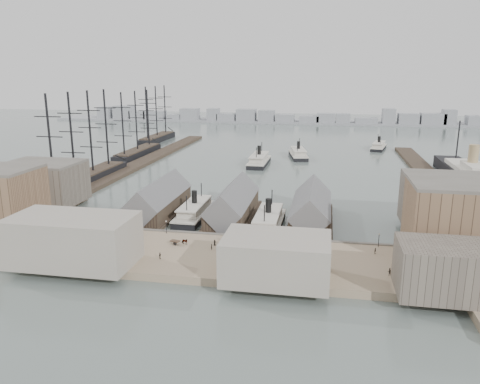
% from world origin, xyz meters
% --- Properties ---
extents(ground, '(900.00, 900.00, 0.00)m').
position_xyz_m(ground, '(0.00, 0.00, 0.00)').
color(ground, '#525F5B').
rests_on(ground, ground).
extents(quay, '(180.00, 30.00, 2.00)m').
position_xyz_m(quay, '(0.00, -20.00, 1.00)').
color(quay, '#8B775E').
rests_on(quay, ground).
extents(seawall, '(180.00, 1.20, 2.30)m').
position_xyz_m(seawall, '(0.00, -5.20, 1.15)').
color(seawall, '#59544C').
rests_on(seawall, ground).
extents(west_wharf, '(10.00, 220.00, 1.60)m').
position_xyz_m(west_wharf, '(-68.00, 100.00, 0.80)').
color(west_wharf, '#2D231C').
rests_on(west_wharf, ground).
extents(east_wharf, '(10.00, 180.00, 1.60)m').
position_xyz_m(east_wharf, '(78.00, 90.00, 0.80)').
color(east_wharf, '#2D231C').
rests_on(east_wharf, ground).
extents(ferry_shed_west, '(14.00, 42.00, 12.60)m').
position_xyz_m(ferry_shed_west, '(-26.00, 16.88, 4.64)').
color(ferry_shed_west, '#2D231C').
rests_on(ferry_shed_west, ground).
extents(ferry_shed_center, '(14.00, 42.00, 12.60)m').
position_xyz_m(ferry_shed_center, '(0.00, 16.88, 4.64)').
color(ferry_shed_center, '#2D231C').
rests_on(ferry_shed_center, ground).
extents(ferry_shed_east, '(14.00, 42.00, 12.60)m').
position_xyz_m(ferry_shed_east, '(26.00, 16.88, 4.64)').
color(ferry_shed_east, '#2D231C').
rests_on(ferry_shed_east, ground).
extents(warehouse_west_back, '(26.00, 20.00, 14.00)m').
position_xyz_m(warehouse_west_back, '(-70.00, 18.00, 9.00)').
color(warehouse_west_back, '#60564C').
rests_on(warehouse_west_back, west_land).
extents(warehouse_east_front, '(30.00, 18.00, 19.00)m').
position_xyz_m(warehouse_east_front, '(66.00, -12.00, 11.50)').
color(warehouse_east_front, brown).
rests_on(warehouse_east_front, east_land).
extents(warehouse_east_back, '(28.00, 20.00, 15.00)m').
position_xyz_m(warehouse_east_back, '(68.00, 15.00, 9.50)').
color(warehouse_east_back, '#60564C').
rests_on(warehouse_east_back, east_land).
extents(street_bldg_center, '(24.00, 16.00, 10.00)m').
position_xyz_m(street_bldg_center, '(20.00, -32.00, 7.00)').
color(street_bldg_center, gray).
rests_on(street_bldg_center, quay).
extents(street_bldg_west, '(30.00, 16.00, 12.00)m').
position_xyz_m(street_bldg_west, '(-30.00, -32.00, 8.00)').
color(street_bldg_west, gray).
rests_on(street_bldg_west, quay).
extents(street_bldg_east, '(18.00, 14.00, 11.00)m').
position_xyz_m(street_bldg_east, '(55.00, -33.00, 7.50)').
color(street_bldg_east, '#60564C').
rests_on(street_bldg_east, quay).
extents(lamp_post_far_w, '(0.44, 0.44, 3.92)m').
position_xyz_m(lamp_post_far_w, '(-45.00, -7.00, 4.71)').
color(lamp_post_far_w, black).
rests_on(lamp_post_far_w, quay).
extents(lamp_post_near_w, '(0.44, 0.44, 3.92)m').
position_xyz_m(lamp_post_near_w, '(-15.00, -7.00, 4.71)').
color(lamp_post_near_w, black).
rests_on(lamp_post_near_w, quay).
extents(lamp_post_near_e, '(0.44, 0.44, 3.92)m').
position_xyz_m(lamp_post_near_e, '(15.00, -7.00, 4.71)').
color(lamp_post_near_e, black).
rests_on(lamp_post_near_e, quay).
extents(lamp_post_far_e, '(0.44, 0.44, 3.92)m').
position_xyz_m(lamp_post_far_e, '(45.00, -7.00, 4.71)').
color(lamp_post_far_e, black).
rests_on(lamp_post_far_e, quay).
extents(far_shore, '(500.00, 40.00, 15.72)m').
position_xyz_m(far_shore, '(-2.07, 334.14, 3.91)').
color(far_shore, gray).
rests_on(far_shore, ground).
extents(ferry_docked_west, '(8.34, 27.81, 9.93)m').
position_xyz_m(ferry_docked_west, '(-13.00, 15.91, 2.33)').
color(ferry_docked_west, black).
rests_on(ferry_docked_west, ground).
extents(ferry_docked_east, '(8.69, 28.96, 10.34)m').
position_xyz_m(ferry_docked_east, '(13.00, 8.77, 2.42)').
color(ferry_docked_east, black).
rests_on(ferry_docked_east, ground).
extents(ferry_open_near, '(9.39, 30.71, 10.95)m').
position_xyz_m(ferry_open_near, '(-5.24, 113.24, 2.57)').
color(ferry_open_near, black).
rests_on(ferry_open_near, ground).
extents(ferry_open_mid, '(13.66, 29.38, 10.10)m').
position_xyz_m(ferry_open_mid, '(13.92, 139.31, 2.37)').
color(ferry_open_mid, black).
rests_on(ferry_open_mid, ground).
extents(ferry_open_far, '(12.79, 26.10, 8.95)m').
position_xyz_m(ferry_open_far, '(62.85, 179.48, 2.10)').
color(ferry_open_far, black).
rests_on(ferry_open_far, ground).
extents(sailing_ship_near, '(9.81, 67.58, 40.33)m').
position_xyz_m(sailing_ship_near, '(-74.73, 55.26, 2.96)').
color(sailing_ship_near, black).
rests_on(sailing_ship_near, ground).
extents(sailing_ship_mid, '(9.20, 53.18, 37.84)m').
position_xyz_m(sailing_ship_mid, '(-79.98, 127.62, 2.71)').
color(sailing_ship_mid, black).
rests_on(sailing_ship_mid, ground).
extents(sailing_ship_far, '(9.48, 52.67, 38.98)m').
position_xyz_m(sailing_ship_far, '(-90.69, 189.33, 2.81)').
color(sailing_ship_far, black).
rests_on(sailing_ship_far, ground).
extents(ocean_steamer, '(12.37, 90.41, 18.08)m').
position_xyz_m(ocean_steamer, '(92.00, 82.02, 3.89)').
color(ocean_steamer, black).
rests_on(ocean_steamer, ground).
extents(tram, '(4.00, 11.65, 4.07)m').
position_xyz_m(tram, '(52.70, -14.33, 4.08)').
color(tram, black).
rests_on(tram, quay).
extents(horse_cart_left, '(4.60, 3.46, 1.44)m').
position_xyz_m(horse_cart_left, '(-34.25, -15.60, 2.76)').
color(horse_cart_left, black).
rests_on(horse_cart_left, quay).
extents(horse_cart_center, '(5.03, 2.30, 1.66)m').
position_xyz_m(horse_cart_center, '(-7.80, -14.87, 2.83)').
color(horse_cart_center, black).
rests_on(horse_cart_center, quay).
extents(horse_cart_right, '(4.81, 2.28, 1.70)m').
position_xyz_m(horse_cart_right, '(21.57, -21.56, 2.85)').
color(horse_cart_right, black).
rests_on(horse_cart_right, quay).
extents(pedestrian_0, '(0.67, 0.50, 1.82)m').
position_xyz_m(pedestrian_0, '(-55.14, -11.39, 2.91)').
color(pedestrian_0, black).
rests_on(pedestrian_0, quay).
extents(pedestrian_1, '(1.02, 0.96, 1.66)m').
position_xyz_m(pedestrian_1, '(-45.12, -18.81, 2.83)').
color(pedestrian_1, black).
rests_on(pedestrian_1, quay).
extents(pedestrian_2, '(0.79, 1.23, 1.80)m').
position_xyz_m(pedestrian_2, '(-22.50, -8.73, 2.90)').
color(pedestrian_2, black).
rests_on(pedestrian_2, quay).
extents(pedestrian_3, '(0.51, 1.02, 1.68)m').
position_xyz_m(pedestrian_3, '(-10.15, -25.73, 2.84)').
color(pedestrian_3, black).
rests_on(pedestrian_3, quay).
extents(pedestrian_4, '(0.90, 0.92, 1.60)m').
position_xyz_m(pedestrian_4, '(1.23, -13.98, 2.80)').
color(pedestrian_4, black).
rests_on(pedestrian_4, quay).
extents(pedestrian_5, '(0.64, 0.72, 1.63)m').
position_xyz_m(pedestrian_5, '(1.16, -17.29, 2.81)').
color(pedestrian_5, black).
rests_on(pedestrian_5, quay).
extents(pedestrian_6, '(1.07, 1.08, 1.76)m').
position_xyz_m(pedestrian_6, '(29.81, -12.21, 2.88)').
color(pedestrian_6, black).
rests_on(pedestrian_6, quay).
extents(pedestrian_7, '(1.28, 1.19, 1.73)m').
position_xyz_m(pedestrian_7, '(25.45, -21.00, 2.87)').
color(pedestrian_7, black).
rests_on(pedestrian_7, quay).
extents(pedestrian_8, '(0.66, 1.01, 1.60)m').
position_xyz_m(pedestrian_8, '(43.68, -12.24, 2.80)').
color(pedestrian_8, black).
rests_on(pedestrian_8, quay).
extents(pedestrian_9, '(0.88, 0.66, 1.63)m').
position_xyz_m(pedestrian_9, '(50.80, -20.02, 2.82)').
color(pedestrian_9, black).
rests_on(pedestrian_9, quay).
extents(pedestrian_10, '(1.04, 0.87, 1.81)m').
position_xyz_m(pedestrian_10, '(3.06, -10.61, 2.91)').
color(pedestrian_10, black).
rests_on(pedestrian_10, quay).
extents(pedestrian_11, '(1.02, 0.91, 1.72)m').
position_xyz_m(pedestrian_11, '(45.71, -25.33, 2.86)').
color(pedestrian_11, black).
rests_on(pedestrian_11, quay).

